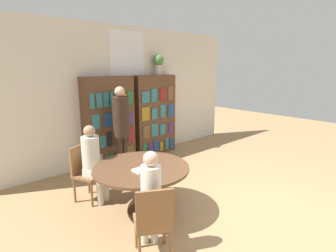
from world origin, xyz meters
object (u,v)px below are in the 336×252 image
object	(u,v)px
bookshelf_left	(109,122)
seated_reader_right	(151,196)
chair_near_camera	(154,220)
seated_reader_left	(93,159)
librarian_standing	(121,120)
chair_left_side	(85,170)
bookshelf_right	(154,115)
reading_table	(141,173)
flower_vase	(158,63)

from	to	relation	value
bookshelf_left	seated_reader_right	distance (m)	2.99
chair_near_camera	seated_reader_left	size ratio (longest dim) A/B	0.72
bookshelf_left	librarian_standing	world-z (taller)	bookshelf_left
chair_left_side	librarian_standing	xyz separation A→B (m)	(1.07, 0.62, 0.57)
chair_left_side	seated_reader_right	bearing A→B (deg)	65.92
bookshelf_right	chair_near_camera	world-z (taller)	bookshelf_right
chair_left_side	librarian_standing	bearing A→B (deg)	-175.30
bookshelf_right	seated_reader_left	size ratio (longest dim) A/B	1.54
seated_reader_left	bookshelf_right	bearing A→B (deg)	-175.61
chair_left_side	librarian_standing	size ratio (longest dim) A/B	0.52
seated_reader_right	bookshelf_right	bearing A→B (deg)	79.34
bookshelf_left	chair_near_camera	xyz separation A→B (m)	(-1.14, -2.95, -0.46)
bookshelf_left	bookshelf_right	bearing A→B (deg)	0.01
bookshelf_left	librarian_standing	xyz separation A→B (m)	(-0.01, -0.50, 0.12)
bookshelf_right	chair_left_side	xyz separation A→B (m)	(-2.33, -1.12, -0.46)
bookshelf_right	seated_reader_left	distance (m)	2.60
bookshelf_right	reading_table	world-z (taller)	bookshelf_right
librarian_standing	bookshelf_right	bearing A→B (deg)	21.80
chair_left_side	seated_reader_left	bearing A→B (deg)	90.00
flower_vase	bookshelf_right	bearing A→B (deg)	-178.20
reading_table	chair_left_side	bearing A→B (deg)	115.26
chair_near_camera	bookshelf_right	bearing A→B (deg)	79.86
librarian_standing	chair_near_camera	bearing A→B (deg)	-114.69
librarian_standing	chair_left_side	bearing A→B (deg)	-150.04
chair_near_camera	chair_left_side	bearing A→B (deg)	117.00
bookshelf_right	librarian_standing	world-z (taller)	bookshelf_right
bookshelf_left	seated_reader_right	world-z (taller)	bookshelf_left
reading_table	seated_reader_right	distance (m)	0.85
flower_vase	reading_table	world-z (taller)	flower_vase
reading_table	librarian_standing	distance (m)	1.74
librarian_standing	seated_reader_right	bearing A→B (deg)	-114.39
bookshelf_left	chair_near_camera	size ratio (longest dim) A/B	2.14
chair_near_camera	seated_reader_left	distance (m)	1.69
bookshelf_left	chair_near_camera	bearing A→B (deg)	-111.14
bookshelf_right	chair_near_camera	bearing A→B (deg)	-128.87
bookshelf_left	librarian_standing	size ratio (longest dim) A/B	1.10
bookshelf_left	bookshelf_right	size ratio (longest dim) A/B	1.00
flower_vase	reading_table	bearing A→B (deg)	-134.71
chair_near_camera	chair_left_side	xyz separation A→B (m)	(0.06, 1.84, 0.00)
reading_table	chair_left_side	world-z (taller)	chair_left_side
reading_table	librarian_standing	size ratio (longest dim) A/B	0.79
bookshelf_right	chair_left_side	size ratio (longest dim) A/B	2.14
flower_vase	seated_reader_left	xyz separation A→B (m)	(-2.40, -1.29, -1.49)
seated_reader_left	reading_table	bearing A→B (deg)	90.00
bookshelf_right	flower_vase	xyz separation A→B (m)	(0.15, 0.00, 1.25)
seated_reader_left	seated_reader_right	distance (m)	1.51
reading_table	librarian_standing	xyz separation A→B (m)	(0.63, 1.55, 0.46)
chair_near_camera	chair_left_side	size ratio (longest dim) A/B	1.00
seated_reader_left	chair_left_side	bearing A→B (deg)	-90.00
flower_vase	reading_table	distance (m)	3.30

